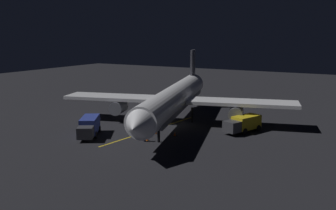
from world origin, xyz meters
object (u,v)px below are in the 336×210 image
at_px(traffic_cone_under_wing, 175,134).
at_px(traffic_cone_near_left, 156,132).
at_px(baggage_truck, 89,127).
at_px(ground_crew_worker, 145,135).
at_px(airliner, 175,99).
at_px(catering_truck, 243,124).
at_px(traffic_cone_near_right, 150,135).
at_px(traffic_cone_far, 147,139).

bearing_deg(traffic_cone_under_wing, traffic_cone_near_left, 5.34).
bearing_deg(traffic_cone_near_left, baggage_truck, 37.26).
bearing_deg(ground_crew_worker, airliner, -84.44).
relative_size(airliner, traffic_cone_near_left, 72.53).
relative_size(catering_truck, traffic_cone_near_right, 11.64).
xyz_separation_m(baggage_truck, traffic_cone_near_left, (-7.29, -5.55, -1.06)).
height_order(catering_truck, traffic_cone_under_wing, catering_truck).
height_order(ground_crew_worker, traffic_cone_near_right, ground_crew_worker).
xyz_separation_m(ground_crew_worker, traffic_cone_under_wing, (-2.10, -4.35, -0.64)).
height_order(baggage_truck, catering_truck, baggage_truck).
xyz_separation_m(baggage_truck, ground_crew_worker, (-8.07, -1.47, -0.42)).
bearing_deg(traffic_cone_far, catering_truck, -132.85).
xyz_separation_m(baggage_truck, traffic_cone_far, (-8.14, -1.98, -1.06)).
bearing_deg(traffic_cone_under_wing, traffic_cone_far, 62.05).
relative_size(baggage_truck, ground_crew_worker, 3.79).
distance_m(ground_crew_worker, traffic_cone_under_wing, 4.87).
bearing_deg(baggage_truck, catering_truck, -145.20).
height_order(traffic_cone_near_right, traffic_cone_under_wing, same).
relative_size(catering_truck, traffic_cone_far, 11.64).
height_order(airliner, baggage_truck, airliner).
bearing_deg(traffic_cone_near_right, traffic_cone_far, 110.92).
xyz_separation_m(traffic_cone_near_right, traffic_cone_far, (-0.61, 1.61, 0.00)).
xyz_separation_m(traffic_cone_near_left, traffic_cone_near_right, (-0.23, 1.96, 0.00)).
xyz_separation_m(catering_truck, traffic_cone_far, (9.59, 10.34, -0.96)).
bearing_deg(traffic_cone_under_wing, catering_truck, -139.28).
distance_m(airliner, baggage_truck, 13.95).
distance_m(airliner, catering_truck, 11.05).
height_order(airliner, traffic_cone_far, airliner).
bearing_deg(traffic_cone_far, traffic_cone_near_right, -69.08).
distance_m(airliner, traffic_cone_near_right, 8.98).
distance_m(ground_crew_worker, traffic_cone_far, 0.82).
distance_m(catering_truck, traffic_cone_near_left, 12.48).
bearing_deg(traffic_cone_under_wing, airliner, -62.29).
bearing_deg(traffic_cone_near_right, traffic_cone_under_wing, -139.92).
height_order(catering_truck, traffic_cone_far, catering_truck).
distance_m(baggage_truck, traffic_cone_near_left, 9.22).
bearing_deg(baggage_truck, traffic_cone_under_wing, -150.23).
relative_size(ground_crew_worker, traffic_cone_near_right, 3.16).
bearing_deg(traffic_cone_near_left, catering_truck, -147.01).
height_order(baggage_truck, traffic_cone_under_wing, baggage_truck).
xyz_separation_m(airliner, traffic_cone_near_left, (-0.22, 6.17, -3.80)).
bearing_deg(ground_crew_worker, traffic_cone_near_left, -79.23).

